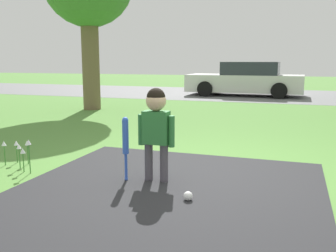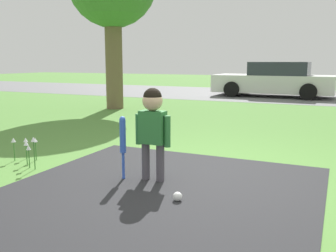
{
  "view_description": "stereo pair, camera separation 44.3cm",
  "coord_description": "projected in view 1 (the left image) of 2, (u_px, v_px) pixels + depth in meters",
  "views": [
    {
      "loc": [
        0.86,
        -4.03,
        1.31
      ],
      "look_at": [
        -0.54,
        0.1,
        0.55
      ],
      "focal_mm": 40.0,
      "sensor_mm": 36.0,
      "label": 1
    },
    {
      "loc": [
        1.27,
        -3.87,
        1.31
      ],
      "look_at": [
        -0.54,
        0.1,
        0.55
      ],
      "focal_mm": 40.0,
      "sensor_mm": 36.0,
      "label": 2
    }
  ],
  "objects": [
    {
      "name": "street_strip",
      "position": [
        271.0,
        95.0,
        14.48
      ],
      "size": [
        40.0,
        6.0,
        0.01
      ],
      "color": "slate",
      "rests_on": "ground"
    },
    {
      "name": "ground_plane",
      "position": [
        210.0,
        178.0,
        4.26
      ],
      "size": [
        60.0,
        60.0,
        0.0
      ],
      "primitive_type": "plane",
      "color": "#518438"
    },
    {
      "name": "flower_bed",
      "position": [
        20.0,
        147.0,
        4.62
      ],
      "size": [
        0.6,
        0.4,
        0.41
      ],
      "color": "#38702D",
      "rests_on": "ground"
    },
    {
      "name": "child",
      "position": [
        156.0,
        121.0,
        4.04
      ],
      "size": [
        0.42,
        0.22,
        1.03
      ],
      "rotation": [
        0.0,
        0.0,
        -0.0
      ],
      "color": "#4C4751",
      "rests_on": "ground"
    },
    {
      "name": "parked_car",
      "position": [
        246.0,
        80.0,
        14.15
      ],
      "size": [
        4.29,
        1.94,
        1.27
      ],
      "rotation": [
        0.0,
        0.0,
        3.13
      ],
      "color": "silver",
      "rests_on": "ground"
    },
    {
      "name": "baseball_bat",
      "position": [
        125.0,
        140.0,
        4.08
      ],
      "size": [
        0.07,
        0.07,
        0.71
      ],
      "color": "blue",
      "rests_on": "ground"
    },
    {
      "name": "sports_ball",
      "position": [
        188.0,
        196.0,
        3.55
      ],
      "size": [
        0.09,
        0.09,
        0.09
      ],
      "color": "white",
      "rests_on": "ground"
    }
  ]
}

